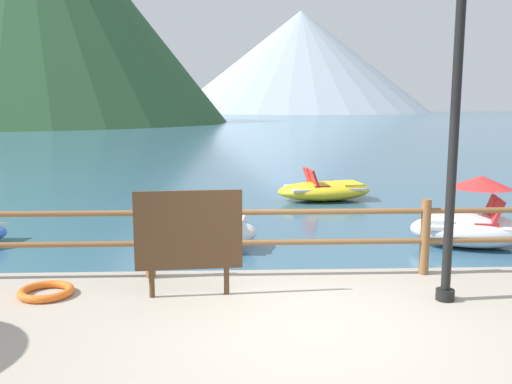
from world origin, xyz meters
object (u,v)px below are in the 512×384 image
object	(u,v)px
life_ring	(46,291)
pedal_boat_1	(473,223)
sign_board	(189,232)
pedal_boat_0	(197,231)
lamp_post	(459,47)
pedal_boat_3	(325,190)

from	to	relation	value
life_ring	pedal_boat_1	size ratio (longest dim) A/B	0.26
sign_board	pedal_boat_0	xyz separation A→B (m)	(-0.15, 3.64, -0.84)
pedal_boat_1	lamp_post	bearing A→B (deg)	-117.07
pedal_boat_1	pedal_boat_3	distance (m)	5.15
pedal_boat_0	pedal_boat_1	bearing A→B (deg)	-1.56
pedal_boat_0	pedal_boat_3	world-z (taller)	pedal_boat_0
sign_board	pedal_boat_0	distance (m)	3.74
pedal_boat_0	life_ring	bearing A→B (deg)	-112.18
life_ring	pedal_boat_3	bearing A→B (deg)	61.47
sign_board	pedal_boat_1	world-z (taller)	sign_board
sign_board	life_ring	bearing A→B (deg)	177.18
sign_board	pedal_boat_0	world-z (taller)	sign_board
pedal_boat_0	lamp_post	bearing A→B (deg)	-52.86
pedal_boat_3	pedal_boat_0	bearing A→B (deg)	-122.91
lamp_post	pedal_boat_3	distance (m)	9.02
sign_board	pedal_boat_1	size ratio (longest dim) A/B	0.52
pedal_boat_1	pedal_boat_3	xyz separation A→B (m)	(-1.84, 4.81, -0.16)
sign_board	life_ring	size ratio (longest dim) A/B	1.95
life_ring	pedal_boat_3	world-z (taller)	pedal_boat_3
lamp_post	pedal_boat_3	xyz separation A→B (m)	(0.08, 8.56, -2.83)
sign_board	pedal_boat_1	xyz separation A→B (m)	(4.71, 3.51, -0.70)
pedal_boat_3	lamp_post	bearing A→B (deg)	-90.54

